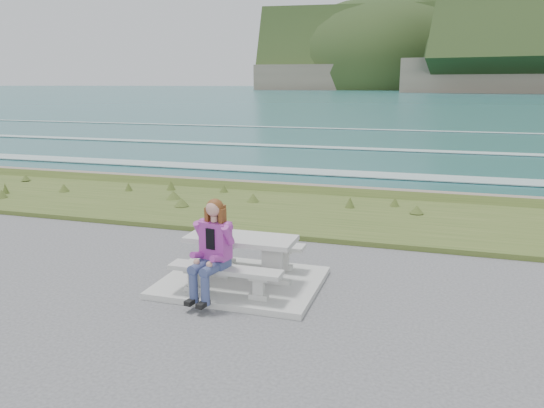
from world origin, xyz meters
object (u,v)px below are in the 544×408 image
Objects in this scene: seated_woman at (210,263)px; picnic_table at (241,246)px; bench_seaward at (255,247)px; bench_landward at (225,274)px.

picnic_table is at bearing 88.61° from seated_woman.
bench_seaward is at bearing 94.30° from seated_woman.
seated_woman reaches higher than picnic_table.
bench_landward is at bearing -90.00° from picnic_table.
picnic_table reaches higher than bench_landward.
seated_woman is (-0.19, -0.14, 0.21)m from bench_landward.
bench_landward is 1.00× the size of bench_seaward.
bench_landward is 1.19× the size of seated_woman.
bench_landward is 0.32m from seated_woman.
bench_seaward is (0.00, 0.70, -0.23)m from picnic_table.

